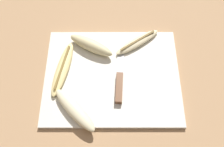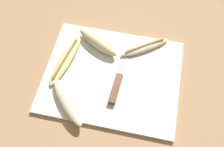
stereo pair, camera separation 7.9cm
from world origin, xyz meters
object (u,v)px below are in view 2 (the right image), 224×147
at_px(knife, 118,81).
at_px(banana_bright_far, 68,102).
at_px(banana_soft_right, 98,42).
at_px(banana_golden_short, 66,60).
at_px(banana_cream_curved, 145,47).

bearing_deg(knife, banana_bright_far, -138.53).
xyz_separation_m(knife, banana_soft_right, (-0.09, 0.12, 0.01)).
height_order(knife, banana_golden_short, banana_golden_short).
bearing_deg(banana_cream_curved, banana_bright_far, -128.27).
bearing_deg(banana_soft_right, banana_golden_short, -136.77).
xyz_separation_m(banana_cream_curved, banana_golden_short, (-0.23, -0.10, 0.00)).
bearing_deg(banana_golden_short, banana_bright_far, -70.91).
relative_size(banana_soft_right, banana_golden_short, 0.77).
distance_m(knife, banana_soft_right, 0.15).
xyz_separation_m(banana_soft_right, banana_cream_curved, (0.15, 0.02, -0.01)).
height_order(banana_bright_far, banana_soft_right, banana_soft_right).
bearing_deg(banana_golden_short, knife, -12.11).
bearing_deg(knife, banana_cream_curved, 69.56).
relative_size(banana_bright_far, banana_cream_curved, 0.96).
distance_m(banana_bright_far, banana_cream_curved, 0.30).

